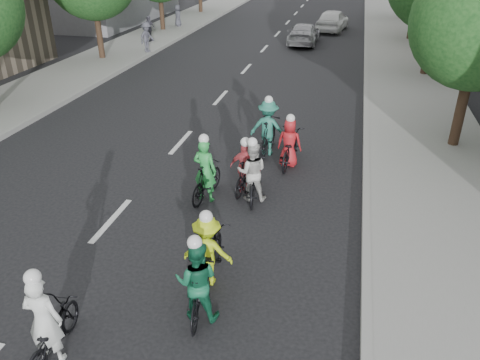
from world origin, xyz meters
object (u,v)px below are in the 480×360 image
(cyclist_0, at_px, (49,329))
(cyclist_6, at_px, (252,177))
(cyclist_1, at_px, (198,285))
(spectator_1, at_px, (149,29))
(cyclist_5, at_px, (206,177))
(cyclist_3, at_px, (246,172))
(spectator_0, at_px, (147,37))
(cyclist_2, at_px, (208,255))
(follow_car_lead, at_px, (304,34))
(cyclist_7, at_px, (268,131))
(follow_car_trail, at_px, (333,20))
(cyclist_4, at_px, (289,147))
(spectator_2, at_px, (178,15))

(cyclist_0, bearing_deg, cyclist_6, -114.94)
(cyclist_1, bearing_deg, spectator_1, -72.89)
(cyclist_6, bearing_deg, cyclist_1, 80.56)
(cyclist_5, distance_m, spectator_1, 20.55)
(cyclist_3, distance_m, spectator_0, 17.33)
(cyclist_1, xyz_separation_m, cyclist_2, (-0.10, 0.96, -0.05))
(cyclist_2, distance_m, follow_car_lead, 23.55)
(cyclist_1, relative_size, cyclist_7, 0.91)
(cyclist_1, xyz_separation_m, follow_car_trail, (0.58, 29.55, 0.10))
(cyclist_6, bearing_deg, cyclist_0, 61.75)
(follow_car_trail, height_order, spectator_0, spectator_0)
(cyclist_4, relative_size, follow_car_trail, 0.44)
(follow_car_lead, relative_size, spectator_0, 2.63)
(cyclist_1, bearing_deg, cyclist_6, -98.60)
(cyclist_7, bearing_deg, spectator_1, -51.91)
(follow_car_lead, bearing_deg, cyclist_2, 92.53)
(cyclist_5, bearing_deg, spectator_2, -59.55)
(cyclist_7, height_order, follow_car_trail, cyclist_7)
(cyclist_3, height_order, spectator_0, spectator_0)
(cyclist_0, distance_m, spectator_0, 22.17)
(cyclist_3, xyz_separation_m, cyclist_6, (0.25, -0.31, 0.03))
(cyclist_3, distance_m, cyclist_4, 2.14)
(cyclist_2, relative_size, follow_car_lead, 0.45)
(cyclist_5, relative_size, spectator_2, 1.24)
(cyclist_4, relative_size, cyclist_7, 1.02)
(cyclist_1, height_order, follow_car_trail, cyclist_1)
(cyclist_5, bearing_deg, cyclist_6, -156.13)
(spectator_1, bearing_deg, follow_car_trail, -33.70)
(spectator_1, bearing_deg, cyclist_1, -131.42)
(cyclist_5, distance_m, follow_car_trail, 25.50)
(spectator_1, bearing_deg, follow_car_lead, -54.20)
(cyclist_6, relative_size, spectator_2, 1.27)
(cyclist_7, bearing_deg, follow_car_lead, -83.91)
(spectator_2, bearing_deg, follow_car_lead, -124.40)
(cyclist_2, bearing_deg, spectator_1, -67.63)
(cyclist_5, height_order, spectator_0, cyclist_5)
(cyclist_3, distance_m, cyclist_6, 0.40)
(cyclist_0, distance_m, cyclist_1, 2.51)
(cyclist_1, xyz_separation_m, follow_car_lead, (-0.89, 24.50, -0.03))
(follow_car_trail, bearing_deg, cyclist_2, 96.39)
(cyclist_6, relative_size, follow_car_lead, 0.44)
(cyclist_0, height_order, follow_car_trail, cyclist_0)
(cyclist_6, height_order, spectator_1, cyclist_6)
(cyclist_0, distance_m, cyclist_6, 6.25)
(cyclist_5, bearing_deg, cyclist_2, 116.66)
(cyclist_6, xyz_separation_m, follow_car_trail, (0.54, 25.13, 0.14))
(cyclist_3, relative_size, follow_car_trail, 0.37)
(cyclist_1, distance_m, spectator_0, 21.59)
(cyclist_7, bearing_deg, cyclist_0, 80.86)
(cyclist_0, relative_size, follow_car_trail, 0.41)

